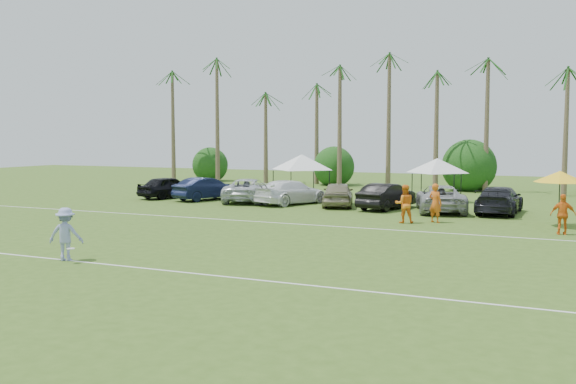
% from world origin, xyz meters
% --- Properties ---
extents(ground, '(120.00, 120.00, 0.00)m').
position_xyz_m(ground, '(0.00, 0.00, 0.00)').
color(ground, '#3B5A1B').
rests_on(ground, ground).
extents(field_lines, '(80.00, 12.10, 0.01)m').
position_xyz_m(field_lines, '(0.00, 8.00, 0.01)').
color(field_lines, white).
rests_on(field_lines, ground).
extents(palm_tree_0, '(2.40, 2.40, 8.90)m').
position_xyz_m(palm_tree_0, '(-22.00, 38.00, 7.48)').
color(palm_tree_0, brown).
rests_on(palm_tree_0, ground).
extents(palm_tree_1, '(2.40, 2.40, 9.90)m').
position_xyz_m(palm_tree_1, '(-17.00, 38.00, 8.35)').
color(palm_tree_1, brown).
rests_on(palm_tree_1, ground).
extents(palm_tree_2, '(2.40, 2.40, 10.90)m').
position_xyz_m(palm_tree_2, '(-12.00, 38.00, 9.21)').
color(palm_tree_2, brown).
rests_on(palm_tree_2, ground).
extents(palm_tree_3, '(2.40, 2.40, 11.90)m').
position_xyz_m(palm_tree_3, '(-8.00, 38.00, 10.06)').
color(palm_tree_3, brown).
rests_on(palm_tree_3, ground).
extents(palm_tree_4, '(2.40, 2.40, 8.90)m').
position_xyz_m(palm_tree_4, '(-4.00, 38.00, 7.48)').
color(palm_tree_4, brown).
rests_on(palm_tree_4, ground).
extents(palm_tree_5, '(2.40, 2.40, 9.90)m').
position_xyz_m(palm_tree_5, '(0.00, 38.00, 8.35)').
color(palm_tree_5, brown).
rests_on(palm_tree_5, ground).
extents(palm_tree_6, '(2.40, 2.40, 10.90)m').
position_xyz_m(palm_tree_6, '(4.00, 38.00, 9.21)').
color(palm_tree_6, brown).
rests_on(palm_tree_6, ground).
extents(palm_tree_7, '(2.40, 2.40, 11.90)m').
position_xyz_m(palm_tree_7, '(8.00, 38.00, 10.06)').
color(palm_tree_7, brown).
rests_on(palm_tree_7, ground).
extents(palm_tree_8, '(2.40, 2.40, 8.90)m').
position_xyz_m(palm_tree_8, '(13.00, 38.00, 7.48)').
color(palm_tree_8, brown).
rests_on(palm_tree_8, ground).
extents(bush_tree_0, '(4.00, 4.00, 4.00)m').
position_xyz_m(bush_tree_0, '(-19.00, 39.00, 1.80)').
color(bush_tree_0, brown).
rests_on(bush_tree_0, ground).
extents(bush_tree_1, '(4.00, 4.00, 4.00)m').
position_xyz_m(bush_tree_1, '(-6.00, 39.00, 1.80)').
color(bush_tree_1, brown).
rests_on(bush_tree_1, ground).
extents(bush_tree_2, '(4.00, 4.00, 4.00)m').
position_xyz_m(bush_tree_2, '(6.00, 39.00, 1.80)').
color(bush_tree_2, brown).
rests_on(bush_tree_2, ground).
extents(sideline_player_a, '(0.86, 0.73, 2.00)m').
position_xyz_m(sideline_player_a, '(7.49, 17.47, 1.00)').
color(sideline_player_a, '#DA5E18').
rests_on(sideline_player_a, ground).
extents(sideline_player_b, '(1.15, 1.04, 1.95)m').
position_xyz_m(sideline_player_b, '(6.09, 16.67, 0.97)').
color(sideline_player_b, orange).
rests_on(sideline_player_b, ground).
extents(sideline_player_c, '(1.13, 0.62, 1.82)m').
position_xyz_m(sideline_player_c, '(13.51, 15.76, 0.91)').
color(sideline_player_c, orange).
rests_on(sideline_player_c, ground).
extents(canopy_tent_left, '(4.54, 4.54, 3.68)m').
position_xyz_m(canopy_tent_left, '(-3.30, 25.38, 3.15)').
color(canopy_tent_left, black).
rests_on(canopy_tent_left, ground).
extents(canopy_tent_right, '(4.21, 4.21, 3.41)m').
position_xyz_m(canopy_tent_right, '(5.44, 28.03, 2.92)').
color(canopy_tent_right, black).
rests_on(canopy_tent_right, ground).
extents(market_umbrella, '(2.45, 2.45, 2.72)m').
position_xyz_m(market_umbrella, '(13.26, 18.42, 2.44)').
color(market_umbrella, black).
rests_on(market_umbrella, ground).
extents(frisbee_player, '(1.39, 1.09, 1.88)m').
position_xyz_m(frisbee_player, '(-2.35, 2.00, 0.94)').
color(frisbee_player, '#909ACC').
rests_on(frisbee_player, ground).
extents(parked_car_0, '(3.01, 4.91, 1.56)m').
position_xyz_m(parked_car_0, '(-12.52, 22.77, 0.78)').
color(parked_car_0, black).
rests_on(parked_car_0, ground).
extents(parked_car_1, '(3.12, 5.02, 1.56)m').
position_xyz_m(parked_car_1, '(-9.30, 22.63, 0.78)').
color(parked_car_1, black).
rests_on(parked_car_1, ground).
extents(parked_car_2, '(4.00, 6.11, 1.56)m').
position_xyz_m(parked_car_2, '(-6.08, 22.77, 0.78)').
color(parked_car_2, silver).
rests_on(parked_car_2, ground).
extents(parked_car_3, '(3.97, 5.81, 1.56)m').
position_xyz_m(parked_car_3, '(-2.86, 22.58, 0.78)').
color(parked_car_3, white).
rests_on(parked_car_3, ground).
extents(parked_car_4, '(3.15, 4.93, 1.56)m').
position_xyz_m(parked_car_4, '(0.36, 22.60, 0.78)').
color(parked_car_4, gray).
rests_on(parked_car_4, ground).
extents(parked_car_5, '(2.65, 4.99, 1.56)m').
position_xyz_m(parked_car_5, '(3.58, 22.34, 0.78)').
color(parked_car_5, black).
rests_on(parked_car_5, ground).
extents(parked_car_6, '(4.05, 6.12, 1.56)m').
position_xyz_m(parked_car_6, '(6.80, 22.31, 0.78)').
color(parked_car_6, '#9B9B9D').
rests_on(parked_car_6, ground).
extents(parked_car_7, '(2.33, 5.44, 1.56)m').
position_xyz_m(parked_car_7, '(10.03, 22.79, 0.78)').
color(parked_car_7, black).
rests_on(parked_car_7, ground).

